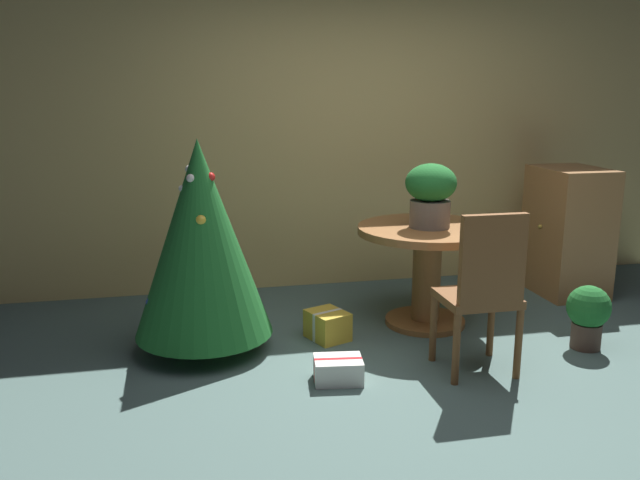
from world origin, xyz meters
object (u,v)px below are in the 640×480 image
holiday_tree (201,239)px  wooden_cabinet (568,231)px  flower_vase (430,192)px  gift_box_cream (338,370)px  gift_box_gold (328,325)px  round_dining_table (427,257)px  potted_plant (588,313)px  wooden_chair_near (483,287)px

holiday_tree → wooden_cabinet: size_ratio=1.31×
flower_vase → wooden_cabinet: 1.57m
gift_box_cream → gift_box_gold: (0.09, 0.66, 0.03)m
holiday_tree → gift_box_gold: size_ratio=4.10×
round_dining_table → potted_plant: 1.13m
gift_box_cream → wooden_cabinet: 2.64m
flower_vase → gift_box_cream: size_ratio=1.47×
potted_plant → wooden_cabinet: bearing=64.4°
wooden_chair_near → gift_box_cream: wooden_chair_near is taller
flower_vase → wooden_chair_near: size_ratio=0.45×
round_dining_table → wooden_chair_near: 0.89m
potted_plant → wooden_chair_near: bearing=-165.2°
holiday_tree → gift_box_gold: (0.83, 0.00, -0.65)m
round_dining_table → gift_box_gold: 0.88m
round_dining_table → flower_vase: size_ratio=2.24×
flower_vase → gift_box_cream: bearing=-137.4°
round_dining_table → flower_vase: 0.47m
round_dining_table → gift_box_cream: round_dining_table is taller
gift_box_cream → wooden_cabinet: wooden_cabinet is taller
wooden_chair_near → holiday_tree: size_ratio=0.72×
wooden_cabinet → potted_plant: 1.29m
round_dining_table → potted_plant: bearing=-37.0°
holiday_tree → potted_plant: holiday_tree is taller
holiday_tree → gift_box_cream: holiday_tree is taller
wooden_cabinet → gift_box_gold: bearing=-164.3°
flower_vase → gift_box_gold: 1.17m
flower_vase → holiday_tree: 1.61m
gift_box_gold → potted_plant: 1.72m
wooden_chair_near → gift_box_gold: size_ratio=2.97×
flower_vase → wooden_cabinet: (1.42, 0.50, -0.45)m
round_dining_table → wooden_cabinet: wooden_cabinet is taller
gift_box_cream → wooden_cabinet: size_ratio=0.29×
wooden_chair_near → round_dining_table: bearing=90.0°
round_dining_table → holiday_tree: size_ratio=0.73×
round_dining_table → gift_box_cream: 1.25m
round_dining_table → gift_box_gold: (-0.76, -0.14, -0.41)m
round_dining_table → potted_plant: (0.87, -0.66, -0.27)m
wooden_chair_near → gift_box_gold: bearing=135.5°
gift_box_gold → potted_plant: potted_plant is taller
wooden_cabinet → potted_plant: wooden_cabinet is taller
wooden_cabinet → holiday_tree: bearing=-168.5°
wooden_chair_near → gift_box_gold: wooden_chair_near is taller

